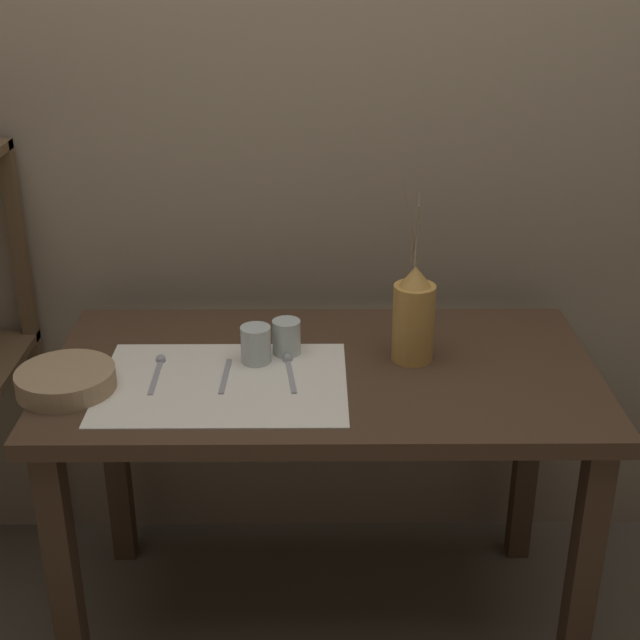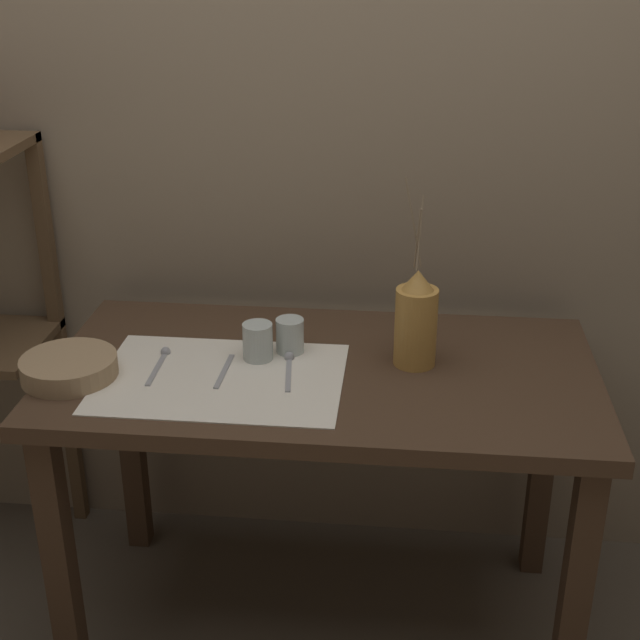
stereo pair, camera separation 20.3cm
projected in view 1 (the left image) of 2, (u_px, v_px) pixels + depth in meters
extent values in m
plane|color=brown|center=(323.00, 619.00, 2.39)|extent=(12.00, 12.00, 0.00)
cube|color=gray|center=(321.00, 138.00, 2.31)|extent=(7.00, 0.06, 2.40)
cube|color=#422D1E|center=(323.00, 374.00, 2.09)|extent=(1.28, 0.68, 0.04)
cube|color=#422D1E|center=(65.00, 584.00, 1.99)|extent=(0.06, 0.06, 0.72)
cube|color=#422D1E|center=(582.00, 582.00, 1.99)|extent=(0.06, 0.06, 0.72)
cube|color=#422D1E|center=(115.00, 450.00, 2.49)|extent=(0.06, 0.06, 0.72)
cube|color=#422D1E|center=(528.00, 448.00, 2.50)|extent=(0.06, 0.06, 0.72)
cube|color=brown|center=(35.00, 355.00, 2.49)|extent=(0.04, 0.04, 1.21)
cube|color=silver|center=(223.00, 383.00, 2.00)|extent=(0.56, 0.40, 0.00)
cylinder|color=#B7843D|center=(413.00, 323.00, 2.08)|extent=(0.10, 0.10, 0.19)
cone|color=#B7843D|center=(415.00, 276.00, 2.03)|extent=(0.07, 0.07, 0.05)
cylinder|color=#847056|center=(410.00, 220.00, 1.99)|extent=(0.05, 0.01, 0.21)
cylinder|color=#847056|center=(417.00, 230.00, 1.99)|extent=(0.01, 0.04, 0.17)
cylinder|color=#847056|center=(415.00, 235.00, 1.99)|extent=(0.01, 0.03, 0.15)
cylinder|color=#9E7F5B|center=(66.00, 380.00, 1.97)|extent=(0.22, 0.22, 0.05)
cylinder|color=#B7C1BC|center=(256.00, 344.00, 2.08)|extent=(0.07, 0.07, 0.09)
cylinder|color=#B7C1BC|center=(286.00, 337.00, 2.12)|extent=(0.07, 0.07, 0.08)
cube|color=#939399|center=(156.00, 377.00, 2.02)|extent=(0.01, 0.17, 0.00)
sphere|color=#939399|center=(161.00, 359.00, 2.10)|extent=(0.02, 0.02, 0.02)
cube|color=#939399|center=(225.00, 376.00, 2.03)|extent=(0.02, 0.17, 0.00)
cube|color=#939399|center=(291.00, 376.00, 2.03)|extent=(0.03, 0.17, 0.00)
sphere|color=#939399|center=(288.00, 358.00, 2.10)|extent=(0.02, 0.02, 0.02)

